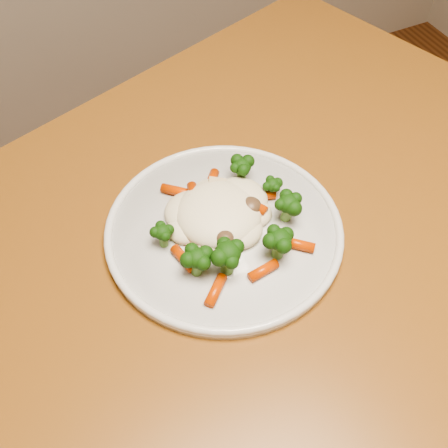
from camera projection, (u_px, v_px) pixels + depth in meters
name	position (u px, v px, depth m)	size (l,w,h in m)	color
dining_table	(221.00, 327.00, 0.72)	(1.28, 1.04, 0.75)	brown
plate	(224.00, 231.00, 0.67)	(0.28, 0.28, 0.01)	silver
meal	(228.00, 216.00, 0.66)	(0.18, 0.19, 0.05)	#FCF0CA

